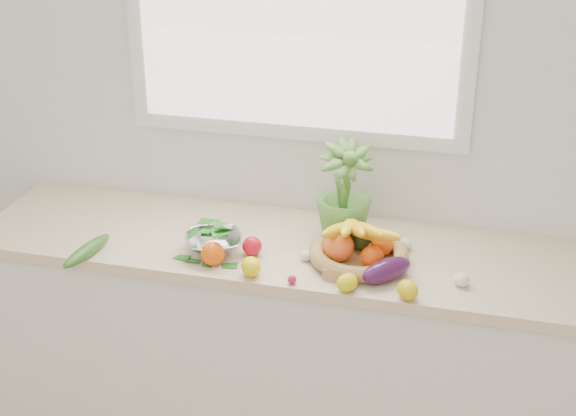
% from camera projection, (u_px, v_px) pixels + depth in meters
% --- Properties ---
extents(back_wall, '(4.50, 0.02, 2.70)m').
position_uv_depth(back_wall, '(296.00, 99.00, 3.01)').
color(back_wall, white).
rests_on(back_wall, ground).
extents(counter_cabinet, '(2.20, 0.58, 0.86)m').
position_uv_depth(counter_cabinet, '(277.00, 348.00, 3.13)').
color(counter_cabinet, silver).
rests_on(counter_cabinet, ground).
extents(countertop, '(2.24, 0.62, 0.04)m').
position_uv_depth(countertop, '(276.00, 246.00, 2.94)').
color(countertop, beige).
rests_on(countertop, counter_cabinet).
extents(orange_loose, '(0.11, 0.11, 0.08)m').
position_uv_depth(orange_loose, '(213.00, 254.00, 2.76)').
color(orange_loose, '#FA5507').
rests_on(orange_loose, countertop).
extents(lemon_a, '(0.10, 0.10, 0.07)m').
position_uv_depth(lemon_a, '(251.00, 267.00, 2.69)').
color(lemon_a, yellow).
rests_on(lemon_a, countertop).
extents(lemon_b, '(0.09, 0.10, 0.06)m').
position_uv_depth(lemon_b, '(347.00, 283.00, 2.60)').
color(lemon_b, yellow).
rests_on(lemon_b, countertop).
extents(lemon_c, '(0.10, 0.10, 0.06)m').
position_uv_depth(lemon_c, '(408.00, 290.00, 2.56)').
color(lemon_c, gold).
rests_on(lemon_c, countertop).
extents(apple, '(0.08, 0.08, 0.07)m').
position_uv_depth(apple, '(252.00, 246.00, 2.82)').
color(apple, red).
rests_on(apple, countertop).
extents(ginger, '(0.13, 0.06, 0.04)m').
position_uv_depth(ginger, '(342.00, 275.00, 2.67)').
color(ginger, tan).
rests_on(ginger, countertop).
extents(garlic_a, '(0.05, 0.05, 0.04)m').
position_uv_depth(garlic_a, '(307.00, 255.00, 2.80)').
color(garlic_a, white).
rests_on(garlic_a, countertop).
extents(garlic_b, '(0.07, 0.07, 0.04)m').
position_uv_depth(garlic_b, '(404.00, 244.00, 2.87)').
color(garlic_b, beige).
rests_on(garlic_b, countertop).
extents(garlic_c, '(0.06, 0.06, 0.05)m').
position_uv_depth(garlic_c, '(461.00, 280.00, 2.64)').
color(garlic_c, white).
rests_on(garlic_c, countertop).
extents(eggplant, '(0.19, 0.20, 0.08)m').
position_uv_depth(eggplant, '(387.00, 270.00, 2.66)').
color(eggplant, '#38103C').
rests_on(eggplant, countertop).
extents(cucumber, '(0.09, 0.27, 0.05)m').
position_uv_depth(cucumber, '(87.00, 251.00, 2.82)').
color(cucumber, '#1E5318').
rests_on(cucumber, countertop).
extents(radish, '(0.03, 0.03, 0.03)m').
position_uv_depth(radish, '(292.00, 280.00, 2.65)').
color(radish, '#BD174C').
rests_on(radish, countertop).
extents(potted_herb, '(0.26, 0.26, 0.36)m').
position_uv_depth(potted_herb, '(344.00, 191.00, 2.88)').
color(potted_herb, '#4E8530').
rests_on(potted_herb, countertop).
extents(fruit_basket, '(0.45, 0.45, 0.18)m').
position_uv_depth(fruit_basket, '(358.00, 248.00, 2.78)').
color(fruit_basket, tan).
rests_on(fruit_basket, countertop).
extents(colander_with_spinach, '(0.26, 0.26, 0.11)m').
position_uv_depth(colander_with_spinach, '(214.00, 238.00, 2.84)').
color(colander_with_spinach, silver).
rests_on(colander_with_spinach, countertop).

